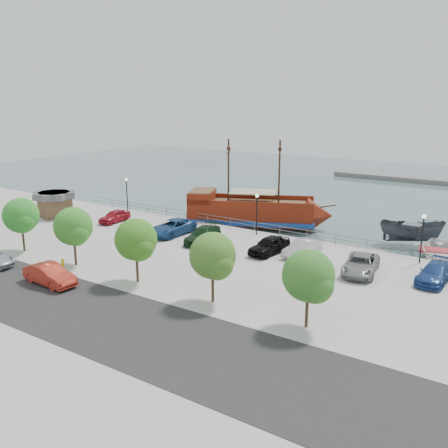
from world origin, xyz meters
The scene contains 29 objects.
ground centered at (0.00, 0.00, -1.00)m, with size 160.00×160.00×0.00m, color #3A5451.
land_slab centered at (0.00, -21.00, -0.60)m, with size 100.00×58.00×1.20m, color #ABA99F.
street centered at (0.00, -16.00, 0.01)m, with size 100.00×8.00×0.04m, color #252424.
sidewalk centered at (0.00, -10.00, 0.01)m, with size 100.00×4.00×0.05m, color #B3B0A2.
seawall_railing centered at (0.00, 7.80, 0.53)m, with size 50.00×0.06×1.00m.
pirate_ship centered at (-2.88, 12.71, 0.77)m, with size 16.85×10.84×10.56m.
patrol_boat centered at (13.33, 14.89, 0.22)m, with size 2.37×6.29×2.44m, color #3D424A.
speedboat centered at (17.07, 10.75, -0.19)m, with size 5.56×7.79×1.61m, color white.
dock_west centered at (-14.97, 9.20, -0.81)m, with size 6.68×1.91×0.38m, color slate.
dock_mid centered at (8.37, 9.20, -0.78)m, with size 7.66×2.19×0.44m, color slate.
dock_east centered at (14.88, 9.20, -0.82)m, with size 6.39×1.83×0.37m, color gray.
shed centered at (-23.82, 0.46, 1.56)m, with size 4.50×4.50×2.92m.
street_sedan centered at (-6.17, -14.02, 0.78)m, with size 1.65×4.73×1.56m, color #B32D1C.
fire_hydrant centered at (-8.71, -10.80, 0.37)m, with size 0.24×0.24×0.69m.
lamp_post_left centered at (-18.00, 6.50, 2.94)m, with size 0.36×0.36×4.28m.
lamp_post_mid centered at (0.00, 6.50, 2.94)m, with size 0.36×0.36×4.28m.
lamp_post_right centered at (16.00, 6.50, 2.94)m, with size 0.36×0.36×4.28m.
tree_b centered at (-14.85, -10.07, 3.30)m, with size 3.30×3.20×5.00m.
tree_c centered at (-7.85, -10.07, 3.30)m, with size 3.30×3.20×5.00m.
tree_d centered at (-0.85, -10.07, 3.30)m, with size 3.30×3.20×5.00m.
tree_e centered at (6.15, -10.07, 3.30)m, with size 3.30×3.20×5.00m.
tree_f centered at (13.15, -10.07, 3.30)m, with size 3.30×3.20×5.00m.
parked_car_a centered at (-16.00, 2.35, 0.69)m, with size 1.63×4.06×1.38m, color #A51823.
parked_car_c centered at (-7.27, 1.85, 0.78)m, with size 2.59×5.61×1.56m, color navy.
parked_car_d centered at (-3.06, 1.38, 0.74)m, with size 2.07×5.10×1.48m, color black.
parked_car_e centered at (4.03, 1.79, 0.79)m, with size 1.87×4.65×1.58m, color black.
parked_car_f centered at (6.80, 2.78, 0.71)m, with size 1.51×4.33×1.43m, color silver.
parked_car_g centered at (12.59, 1.32, 0.74)m, with size 2.46×5.34×1.48m, color gray.
parked_car_h centered at (17.98, 2.53, 0.72)m, with size 2.03×5.00×1.45m, color navy.
Camera 1 is at (24.29, -36.29, 13.90)m, focal length 40.00 mm.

